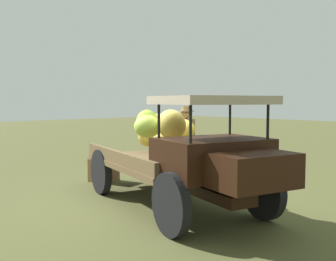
% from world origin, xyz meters
% --- Properties ---
extents(ground_plane, '(60.00, 60.00, 0.00)m').
position_xyz_m(ground_plane, '(0.00, 0.00, 0.00)').
color(ground_plane, brown).
extents(truck, '(4.65, 2.60, 1.87)m').
position_xyz_m(truck, '(0.61, -0.03, 0.93)').
color(truck, black).
rests_on(truck, ground).
extents(farmer, '(0.55, 0.51, 1.69)m').
position_xyz_m(farmer, '(-1.00, 1.64, 0.96)').
color(farmer, '#445970').
rests_on(farmer, ground).
extents(wooden_crate, '(0.63, 0.63, 0.51)m').
position_xyz_m(wooden_crate, '(-2.22, 0.26, 0.26)').
color(wooden_crate, brown).
rests_on(wooden_crate, ground).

